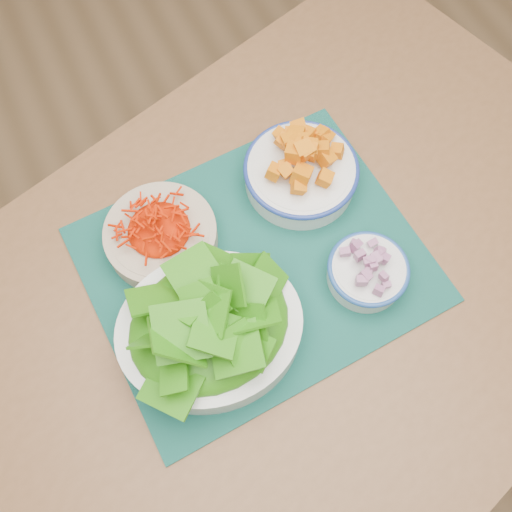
{
  "coord_description": "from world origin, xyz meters",
  "views": [
    {
      "loc": [
        -0.2,
        -0.19,
        1.59
      ],
      "look_at": [
        -0.05,
        0.13,
        0.78
      ],
      "focal_mm": 40.0,
      "sensor_mm": 36.0,
      "label": 1
    }
  ],
  "objects_px": {
    "onion_bowl": "(368,270)",
    "lettuce_bowl": "(209,325)",
    "placemat": "(256,264)",
    "carrot_bowl": "(160,233)",
    "squash_bowl": "(302,167)",
    "table": "(282,306)"
  },
  "relations": [
    {
      "from": "onion_bowl",
      "to": "lettuce_bowl",
      "type": "bearing_deg",
      "value": 176.35
    },
    {
      "from": "onion_bowl",
      "to": "placemat",
      "type": "bearing_deg",
      "value": 146.45
    },
    {
      "from": "carrot_bowl",
      "to": "squash_bowl",
      "type": "relative_size",
      "value": 1.03
    },
    {
      "from": "table",
      "to": "squash_bowl",
      "type": "xyz_separation_m",
      "value": [
        0.11,
        0.16,
        0.14
      ]
    },
    {
      "from": "table",
      "to": "placemat",
      "type": "bearing_deg",
      "value": 97.25
    },
    {
      "from": "squash_bowl",
      "to": "onion_bowl",
      "type": "distance_m",
      "value": 0.2
    },
    {
      "from": "squash_bowl",
      "to": "lettuce_bowl",
      "type": "xyz_separation_m",
      "value": [
        -0.24,
        -0.18,
        0.01
      ]
    },
    {
      "from": "placemat",
      "to": "squash_bowl",
      "type": "xyz_separation_m",
      "value": [
        0.13,
        0.1,
        0.05
      ]
    },
    {
      "from": "lettuce_bowl",
      "to": "placemat",
      "type": "bearing_deg",
      "value": 45.47
    },
    {
      "from": "lettuce_bowl",
      "to": "carrot_bowl",
      "type": "bearing_deg",
      "value": 102.58
    },
    {
      "from": "placemat",
      "to": "squash_bowl",
      "type": "height_order",
      "value": "squash_bowl"
    },
    {
      "from": "carrot_bowl",
      "to": "lettuce_bowl",
      "type": "xyz_separation_m",
      "value": [
        0.01,
        -0.18,
        0.03
      ]
    },
    {
      "from": "placemat",
      "to": "onion_bowl",
      "type": "xyz_separation_m",
      "value": [
        0.14,
        -0.1,
        0.03
      ]
    },
    {
      "from": "lettuce_bowl",
      "to": "onion_bowl",
      "type": "xyz_separation_m",
      "value": [
        0.26,
        -0.02,
        -0.03
      ]
    },
    {
      "from": "placemat",
      "to": "carrot_bowl",
      "type": "bearing_deg",
      "value": 137.12
    },
    {
      "from": "lettuce_bowl",
      "to": "table",
      "type": "bearing_deg",
      "value": 20.42
    },
    {
      "from": "table",
      "to": "lettuce_bowl",
      "type": "height_order",
      "value": "lettuce_bowl"
    },
    {
      "from": "table",
      "to": "onion_bowl",
      "type": "relative_size",
      "value": 9.6
    },
    {
      "from": "table",
      "to": "onion_bowl",
      "type": "height_order",
      "value": "onion_bowl"
    },
    {
      "from": "carrot_bowl",
      "to": "squash_bowl",
      "type": "xyz_separation_m",
      "value": [
        0.25,
        0.0,
        0.01
      ]
    },
    {
      "from": "placemat",
      "to": "onion_bowl",
      "type": "height_order",
      "value": "onion_bowl"
    },
    {
      "from": "carrot_bowl",
      "to": "onion_bowl",
      "type": "relative_size",
      "value": 1.4
    }
  ]
}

